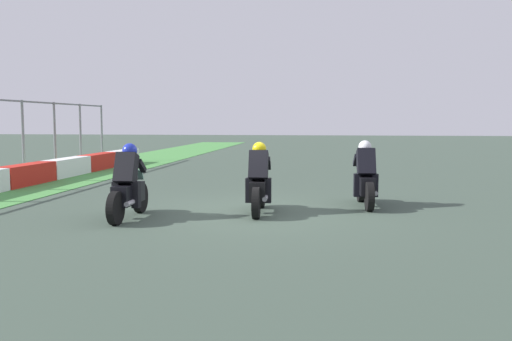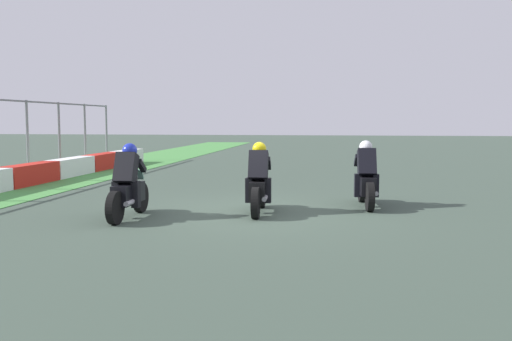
# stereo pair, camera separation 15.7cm
# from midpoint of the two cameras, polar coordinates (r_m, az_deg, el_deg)

# --- Properties ---
(ground_plane) EXTENTS (120.00, 120.00, 0.00)m
(ground_plane) POSITION_cam_midpoint_polar(r_m,az_deg,el_deg) (11.62, -0.70, -4.44)
(ground_plane) COLOR #3B4C3F
(rider_lane_a) EXTENTS (2.04, 0.55, 1.51)m
(rider_lane_a) POSITION_cam_midpoint_polar(r_m,az_deg,el_deg) (12.60, 11.09, -0.91)
(rider_lane_a) COLOR black
(rider_lane_a) RESTS_ON ground_plane
(rider_lane_b) EXTENTS (2.04, 0.55, 1.51)m
(rider_lane_b) POSITION_cam_midpoint_polar(r_m,az_deg,el_deg) (11.48, -0.08, -1.41)
(rider_lane_b) COLOR black
(rider_lane_b) RESTS_ON ground_plane
(rider_lane_c) EXTENTS (2.04, 0.54, 1.51)m
(rider_lane_c) POSITION_cam_midpoint_polar(r_m,az_deg,el_deg) (11.15, -13.70, -1.77)
(rider_lane_c) COLOR black
(rider_lane_c) RESTS_ON ground_plane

